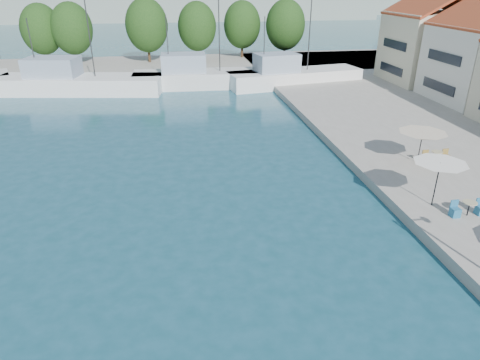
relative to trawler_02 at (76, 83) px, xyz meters
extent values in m
cube|color=gray|center=(7.76, 13.04, -0.77)|extent=(90.00, 16.00, 0.60)
cube|color=beige|center=(39.76, -2.96, 3.28)|extent=(8.60, 8.50, 7.50)
cube|color=white|center=(0.46, -0.07, -0.37)|extent=(18.51, 7.45, 2.20)
cube|color=#91A2B3|center=(-2.20, 0.35, 1.73)|extent=(5.90, 4.40, 2.00)
cylinder|color=#2D2D2D|center=(2.24, -0.36, 4.73)|extent=(0.12, 0.12, 8.00)
cylinder|color=#2D2D2D|center=(-3.98, 0.63, 3.73)|extent=(0.10, 0.10, 6.00)
cube|color=silver|center=(14.43, 0.72, -0.37)|extent=(16.66, 4.68, 2.20)
cube|color=#91A2B3|center=(11.94, 0.77, 1.73)|extent=(5.04, 3.43, 2.00)
cylinder|color=#2D2D2D|center=(16.08, 0.68, 4.73)|extent=(0.12, 0.12, 8.00)
cylinder|color=#2D2D2D|center=(10.29, 0.81, 3.73)|extent=(0.10, 0.10, 6.00)
cube|color=white|center=(24.79, -0.41, -0.37)|extent=(16.26, 6.73, 2.20)
cube|color=#91A2B3|center=(22.45, -0.82, 1.73)|extent=(5.21, 3.92, 2.00)
cylinder|color=#2D2D2D|center=(26.35, -0.15, 4.73)|extent=(0.12, 0.12, 8.00)
cylinder|color=#2D2D2D|center=(20.90, -1.09, 3.73)|extent=(0.10, 0.10, 6.00)
cylinder|color=#3F2B19|center=(-6.70, 15.81, 1.32)|extent=(0.36, 0.36, 3.58)
ellipsoid|color=#183B12|center=(-6.70, 15.81, 4.19)|extent=(5.44, 5.44, 6.80)
cylinder|color=#3F2B19|center=(-2.56, 15.07, 1.36)|extent=(0.36, 0.36, 3.65)
ellipsoid|color=#183B12|center=(-2.56, 15.07, 4.28)|extent=(5.55, 5.55, 6.94)
cylinder|color=#3F2B19|center=(7.52, 15.10, 1.46)|extent=(0.36, 0.36, 3.86)
ellipsoid|color=#183B12|center=(7.52, 15.10, 4.56)|extent=(5.87, 5.87, 7.34)
cylinder|color=#3F2B19|center=(14.60, 15.77, 1.34)|extent=(0.36, 0.36, 3.62)
ellipsoid|color=#183B12|center=(14.60, 15.77, 4.24)|extent=(5.50, 5.50, 6.88)
cylinder|color=#3F2B19|center=(21.41, 17.35, 1.34)|extent=(0.36, 0.36, 3.62)
ellipsoid|color=#183B12|center=(21.41, 17.35, 4.24)|extent=(5.50, 5.50, 6.88)
cylinder|color=#3F2B19|center=(27.31, 14.43, 1.40)|extent=(0.36, 0.36, 3.74)
ellipsoid|color=#183B12|center=(27.31, 14.43, 4.39)|extent=(5.68, 5.68, 7.10)
cylinder|color=black|center=(23.57, -31.41, 0.74)|extent=(0.06, 0.06, 2.41)
cone|color=white|center=(23.57, -31.41, 1.69)|extent=(2.70, 2.70, 0.50)
cylinder|color=black|center=(25.85, -25.96, 0.57)|extent=(0.06, 0.06, 2.08)
cone|color=beige|center=(25.85, -25.96, 1.36)|extent=(3.01, 3.01, 0.50)
cylinder|color=black|center=(24.70, -32.71, -0.10)|extent=(0.06, 0.06, 0.74)
cylinder|color=tan|center=(24.70, -32.71, 0.27)|extent=(0.70, 0.70, 0.04)
cube|color=teal|center=(25.40, -32.71, -0.24)|extent=(0.42, 0.42, 0.46)
cube|color=teal|center=(24.00, -32.71, -0.24)|extent=(0.42, 0.42, 0.46)
cylinder|color=black|center=(27.03, -26.09, -0.10)|extent=(0.06, 0.06, 0.74)
cylinder|color=tan|center=(27.03, -26.09, 0.27)|extent=(0.70, 0.70, 0.04)
cube|color=olive|center=(27.73, -26.09, -0.24)|extent=(0.42, 0.42, 0.46)
cube|color=olive|center=(26.33, -26.09, -0.24)|extent=(0.42, 0.42, 0.46)
camera|label=1|loc=(10.51, -49.37, 10.23)|focal=32.00mm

